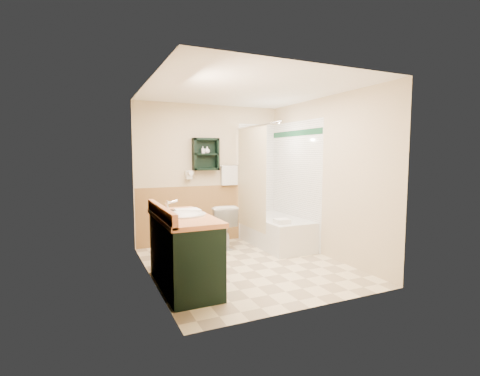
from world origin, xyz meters
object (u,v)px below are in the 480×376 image
vanity (184,251)px  vanity_book (164,205)px  bathtub (275,231)px  wall_shelf (206,154)px  hair_dryer (189,175)px  toilet (220,226)px  soap_bottle_a (203,152)px  soap_bottle_b (207,151)px

vanity → vanity_book: (-0.17, 0.24, 0.52)m
bathtub → vanity_book: 2.40m
vanity_book → wall_shelf: bearing=41.7°
hair_dryer → toilet: size_ratio=0.33×
soap_bottle_a → soap_bottle_b: 0.08m
toilet → vanity_book: 1.80m
hair_dryer → vanity: (-0.59, -1.83, -0.78)m
soap_bottle_b → hair_dryer: bearing=174.7°
hair_dryer → bathtub: bearing=-25.6°
toilet → wall_shelf: bearing=-69.3°
hair_dryer → bathtub: (1.33, -0.63, -0.96)m
toilet → vanity_book: vanity_book is taller
toilet → soap_bottle_b: 1.30m
vanity → toilet: (1.01, 1.47, -0.07)m
soap_bottle_b → bathtub: bearing=-31.0°
vanity_book → soap_bottle_b: size_ratio=1.77×
soap_bottle_a → vanity_book: bearing=-122.7°
soap_bottle_a → wall_shelf: bearing=5.3°
hair_dryer → vanity_book: (-0.76, -1.60, -0.25)m
vanity → soap_bottle_b: 2.35m
vanity_book → soap_bottle_b: bearing=41.1°
vanity → bathtub: vanity is taller
hair_dryer → toilet: bearing=-41.3°
toilet → vanity_book: bearing=48.3°
wall_shelf → soap_bottle_a: bearing=-174.7°
hair_dryer → wall_shelf: bearing=-4.8°
wall_shelf → vanity_book: size_ratio=2.70×
vanity → toilet: size_ratio=1.83×
wall_shelf → soap_bottle_b: bearing=-13.1°
soap_bottle_a → bathtub: bearing=-29.2°
bathtub → wall_shelf: bearing=149.3°
toilet → soap_bottle_a: soap_bottle_a is taller
vanity_book → soap_bottle_a: 1.97m
wall_shelf → soap_bottle_a: 0.07m
wall_shelf → vanity_book: (-1.06, -1.57, -0.60)m
bathtub → soap_bottle_b: (-1.00, 0.60, 1.37)m
bathtub → soap_bottle_b: bearing=149.0°
bathtub → vanity_book: size_ratio=7.35×
wall_shelf → vanity_book: bearing=-124.0°
vanity → toilet: 1.78m
vanity_book → soap_bottle_b: soap_bottle_b is taller
wall_shelf → toilet: 1.25m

